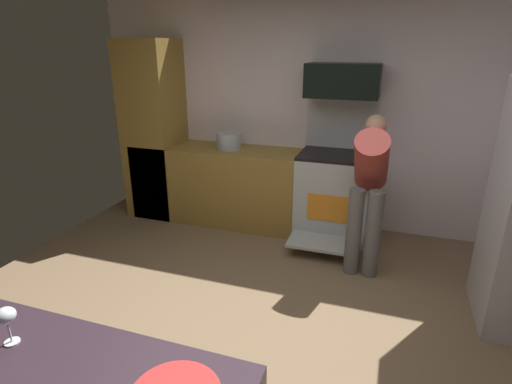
# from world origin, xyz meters

# --- Properties ---
(ground_plane) EXTENTS (5.20, 4.80, 0.02)m
(ground_plane) POSITION_xyz_m (0.00, 0.00, -0.01)
(ground_plane) COLOR #83694B
(wall_back) EXTENTS (5.20, 0.12, 2.60)m
(wall_back) POSITION_xyz_m (0.00, 2.34, 1.30)
(wall_back) COLOR silver
(wall_back) RESTS_ON ground
(lower_cabinet_run) EXTENTS (2.40, 0.60, 0.90)m
(lower_cabinet_run) POSITION_xyz_m (-0.90, 1.98, 0.45)
(lower_cabinet_run) COLOR olive
(lower_cabinet_run) RESTS_ON ground
(cabinet_column) EXTENTS (0.60, 0.60, 2.10)m
(cabinet_column) POSITION_xyz_m (-1.90, 1.98, 1.05)
(cabinet_column) COLOR olive
(cabinet_column) RESTS_ON ground
(oven_range) EXTENTS (0.76, 1.01, 1.52)m
(oven_range) POSITION_xyz_m (0.31, 1.97, 0.51)
(oven_range) COLOR #B7C0C0
(oven_range) RESTS_ON ground
(microwave) EXTENTS (0.74, 0.38, 0.34)m
(microwave) POSITION_xyz_m (0.31, 2.06, 1.69)
(microwave) COLOR black
(microwave) RESTS_ON oven_range
(person_cook) EXTENTS (0.31, 0.64, 1.43)m
(person_cook) POSITION_xyz_m (0.70, 1.37, 0.85)
(person_cook) COLOR slate
(person_cook) RESTS_ON ground
(wine_glass_near) EXTENTS (0.08, 0.08, 0.16)m
(wine_glass_near) POSITION_xyz_m (-0.52, -1.31, 1.02)
(wine_glass_near) COLOR silver
(wine_glass_near) RESTS_ON counter_island
(stock_pot) EXTENTS (0.29, 0.29, 0.19)m
(stock_pot) POSITION_xyz_m (-0.92, 1.98, 0.99)
(stock_pot) COLOR #ADB7C4
(stock_pot) RESTS_ON lower_cabinet_run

